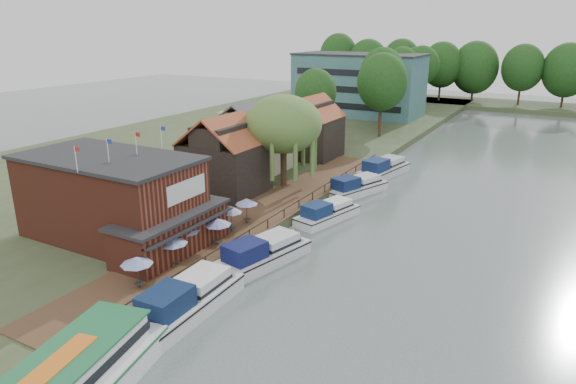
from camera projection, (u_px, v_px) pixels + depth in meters
The scene contains 28 objects.
ground at pixel (280, 285), 38.42m from camera, with size 260.00×260.00×0.00m, color #4E5B59.
land_bank at pixel (227, 145), 81.26m from camera, with size 50.00×140.00×1.00m, color #384728.
quay_deck at pixel (260, 213), 50.11m from camera, with size 6.00×50.00×0.10m, color #47301E.
quay_rail at pixel (287, 212), 49.13m from camera, with size 0.20×49.00×1.00m, color black, non-canonical shape.
pub at pixel (128, 201), 42.67m from camera, with size 20.00×11.00×7.30m, color maroon, non-canonical shape.
hotel_block at pixel (359, 84), 104.52m from camera, with size 25.40×12.40×12.30m, color #38666B, non-canonical shape.
cottage_a at pixel (224, 155), 55.39m from camera, with size 8.60×7.60×8.50m, color black, non-canonical shape.
cottage_b at pixel (252, 135), 65.08m from camera, with size 9.60×8.60×8.50m, color beige, non-canonical shape.
cottage_c at pixel (312, 127), 70.69m from camera, with size 7.60×7.60×8.50m, color black, non-canonical shape.
willow at pixel (284, 142), 57.15m from camera, with size 8.60×8.60×10.43m, color #476B2D, non-canonical shape.
umbrella_0 at pixel (138, 273), 35.39m from camera, with size 2.26×2.26×2.38m, color #1B3F98, non-canonical shape.
umbrella_1 at pixel (173, 251), 38.71m from camera, with size 2.34×2.34×2.38m, color navy, non-canonical shape.
umbrella_2 at pixel (186, 239), 40.92m from camera, with size 2.22×2.22×2.38m, color navy, non-canonical shape.
umbrella_3 at pixel (218, 232), 42.38m from camera, with size 2.32×2.32×2.38m, color navy, non-canonical shape.
umbrella_4 at pixel (231, 219), 45.18m from camera, with size 2.03×2.03×2.38m, color navy, non-canonical shape.
umbrella_5 at pixel (247, 211), 47.24m from camera, with size 2.11×2.11×2.38m, color #1B2496, non-canonical shape.
cruiser_0 at pixel (187, 296), 34.30m from camera, with size 3.48×10.76×2.64m, color silver, non-canonical shape.
cruiser_1 at pixel (263, 250), 41.43m from camera, with size 3.30×10.21×2.49m, color silver, non-canonical shape.
cruiser_2 at pixel (328, 210), 50.89m from camera, with size 2.89×8.94×2.13m, color silver, non-canonical shape.
cruiser_3 at pixel (356, 184), 58.89m from camera, with size 3.09×9.57×2.31m, color silver, non-canonical shape.
cruiser_4 at pixel (384, 166), 66.02m from camera, with size 3.36×10.40×2.54m, color silver, non-canonical shape.
swan at pixel (141, 360), 29.43m from camera, with size 0.44×0.44×0.44m, color white.
bank_tree_0 at pixel (315, 105), 79.96m from camera, with size 6.48×6.48×11.38m, color #143811, non-canonical shape.
bank_tree_1 at pixel (381, 95), 83.01m from camera, with size 8.07×8.07×13.57m, color #143811, non-canonical shape.
bank_tree_2 at pixel (381, 89), 89.38m from camera, with size 7.74×7.74×14.12m, color #143811, non-canonical shape.
bank_tree_3 at pixel (401, 80), 106.99m from camera, with size 6.67×6.67×13.53m, color #143811, non-canonical shape.
bank_tree_4 at pixel (421, 77), 114.29m from camera, with size 7.54×7.54×13.48m, color #143811, non-canonical shape.
bank_tree_5 at pixel (414, 75), 122.47m from camera, with size 6.39×6.39×12.73m, color #143811, non-canonical shape.
Camera 1 is at (17.37, -29.68, 18.51)m, focal length 32.00 mm.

